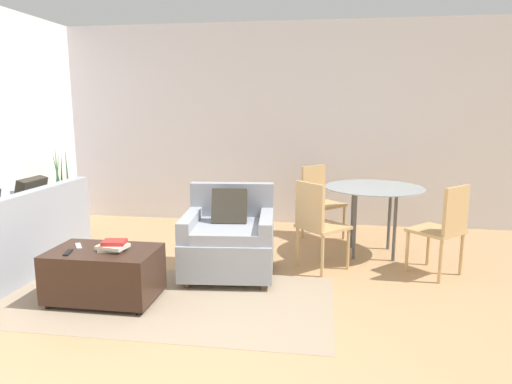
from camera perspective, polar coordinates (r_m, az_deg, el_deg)
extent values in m
plane|color=tan|center=(3.27, -9.96, -19.18)|extent=(20.00, 20.00, 0.00)
cube|color=white|center=(6.42, 0.09, 8.38)|extent=(12.00, 0.06, 2.75)
cube|color=gray|center=(4.08, -11.86, -12.99)|extent=(2.92, 1.41, 0.00)
cube|color=brown|center=(3.65, -14.71, -15.97)|extent=(2.86, 0.05, 0.00)
cube|color=brown|center=(3.82, -13.48, -14.69)|extent=(2.86, 0.05, 0.00)
cube|color=brown|center=(3.99, -12.37, -13.51)|extent=(2.86, 0.05, 0.00)
cube|color=brown|center=(4.16, -11.37, -12.43)|extent=(2.86, 0.05, 0.00)
cube|color=brown|center=(4.34, -10.45, -11.43)|extent=(2.86, 0.05, 0.00)
cube|color=brown|center=(4.52, -9.61, -10.50)|extent=(2.86, 0.05, 0.00)
cube|color=#999EA8|center=(4.89, -26.12, -2.33)|extent=(0.14, 1.85, 0.43)
cube|color=#999EA8|center=(5.83, -24.54, -1.12)|extent=(0.87, 0.12, 0.26)
cube|color=#383328|center=(5.39, -26.39, -0.53)|extent=(0.19, 0.40, 0.41)
cube|color=#999EA8|center=(4.48, -3.42, -7.44)|extent=(0.94, 0.95, 0.34)
cube|color=#999EA8|center=(4.39, -3.51, -4.82)|extent=(0.69, 0.80, 0.10)
cube|color=#999EA8|center=(4.74, -2.98, -1.51)|extent=(0.86, 0.20, 0.44)
cube|color=#999EA8|center=(4.46, -8.18, -3.98)|extent=(0.20, 0.80, 0.20)
cube|color=#999EA8|center=(4.38, 1.34, -4.14)|extent=(0.20, 0.80, 0.20)
cylinder|color=brown|center=(4.28, -8.66, -11.34)|extent=(0.05, 0.05, 0.06)
cylinder|color=brown|center=(4.20, 0.89, -11.65)|extent=(0.05, 0.05, 0.06)
cylinder|color=brown|center=(4.93, -7.01, -8.31)|extent=(0.05, 0.05, 0.06)
cylinder|color=brown|center=(4.86, 1.20, -8.51)|extent=(0.05, 0.05, 0.06)
cube|color=#383328|center=(4.48, -3.33, -1.82)|extent=(0.36, 0.23, 0.36)
cube|color=#382319|center=(4.10, -18.42, -9.57)|extent=(0.89, 0.55, 0.40)
cylinder|color=black|center=(4.19, -24.60, -12.83)|extent=(0.04, 0.04, 0.04)
cylinder|color=black|center=(3.84, -14.37, -14.37)|extent=(0.04, 0.04, 0.04)
cylinder|color=black|center=(4.55, -21.46, -10.77)|extent=(0.04, 0.04, 0.04)
cylinder|color=black|center=(4.22, -11.96, -11.91)|extent=(0.04, 0.04, 0.04)
cube|color=beige|center=(4.00, -17.53, -6.78)|extent=(0.22, 0.19, 0.02)
cube|color=beige|center=(3.98, -17.48, -6.50)|extent=(0.26, 0.21, 0.03)
cube|color=#B72D28|center=(3.98, -17.30, -6.03)|extent=(0.20, 0.17, 0.03)
cube|color=#B7B7BC|center=(4.21, -21.31, -6.29)|extent=(0.13, 0.16, 0.01)
cube|color=black|center=(4.05, -22.44, -6.99)|extent=(0.08, 0.16, 0.01)
cylinder|color=#333338|center=(6.46, -22.96, -3.33)|extent=(0.37, 0.37, 0.32)
cylinder|color=black|center=(6.43, -23.05, -2.02)|extent=(0.34, 0.34, 0.02)
cone|color=#2D6B38|center=(6.32, -22.49, 1.63)|extent=(0.05, 0.08, 0.81)
cone|color=#2D6B38|center=(6.38, -23.12, 1.33)|extent=(0.10, 0.06, 0.73)
cone|color=#2D6B38|center=(6.42, -23.61, 1.30)|extent=(0.09, 0.14, 0.72)
cone|color=#2D6B38|center=(6.36, -23.58, 1.61)|extent=(0.07, 0.09, 0.81)
cone|color=#2D6B38|center=(6.32, -23.44, 1.40)|extent=(0.16, 0.07, 0.77)
cylinder|color=#99A8AD|center=(5.14, 14.56, 0.56)|extent=(1.07, 1.07, 0.01)
cylinder|color=#59595B|center=(4.99, 12.22, -4.09)|extent=(0.04, 0.04, 0.75)
cylinder|color=#59595B|center=(5.04, 16.96, -4.18)|extent=(0.04, 0.04, 0.75)
cylinder|color=#59595B|center=(5.40, 11.96, -2.99)|extent=(0.04, 0.04, 0.75)
cylinder|color=#59595B|center=(5.44, 16.34, -3.08)|extent=(0.04, 0.04, 0.75)
cube|color=tan|center=(4.64, 8.39, -4.30)|extent=(0.59, 0.59, 0.03)
cube|color=tan|center=(4.46, 6.73, -1.71)|extent=(0.29, 0.29, 0.45)
cylinder|color=tan|center=(4.71, 11.43, -7.03)|extent=(0.03, 0.03, 0.42)
cylinder|color=tan|center=(4.95, 8.33, -6.07)|extent=(0.03, 0.03, 0.42)
cylinder|color=tan|center=(4.46, 8.29, -7.93)|extent=(0.03, 0.03, 0.42)
cylinder|color=tan|center=(4.71, 5.20, -6.86)|extent=(0.03, 0.03, 0.42)
cube|color=tan|center=(4.77, 21.54, -4.54)|extent=(0.59, 0.59, 0.03)
cube|color=tan|center=(4.62, 23.72, -2.10)|extent=(0.29, 0.29, 0.45)
cylinder|color=tan|center=(5.07, 20.73, -6.27)|extent=(0.03, 0.03, 0.42)
cylinder|color=tan|center=(4.78, 18.36, -7.12)|extent=(0.03, 0.03, 0.42)
cylinder|color=tan|center=(4.89, 24.28, -7.11)|extent=(0.03, 0.03, 0.42)
cylinder|color=tan|center=(4.60, 22.05, -8.07)|extent=(0.03, 0.03, 0.42)
cube|color=tan|center=(5.70, 8.44, -1.54)|extent=(0.59, 0.59, 0.03)
cube|color=tan|center=(5.79, 7.18, 1.09)|extent=(0.29, 0.29, 0.45)
cylinder|color=tan|center=(5.50, 8.37, -4.38)|extent=(0.03, 0.03, 0.42)
cylinder|color=tan|center=(5.76, 10.92, -3.80)|extent=(0.03, 0.03, 0.42)
cylinder|color=tan|center=(5.75, 5.85, -3.66)|extent=(0.03, 0.03, 0.42)
cylinder|color=tan|center=(6.00, 8.40, -3.14)|extent=(0.03, 0.03, 0.42)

